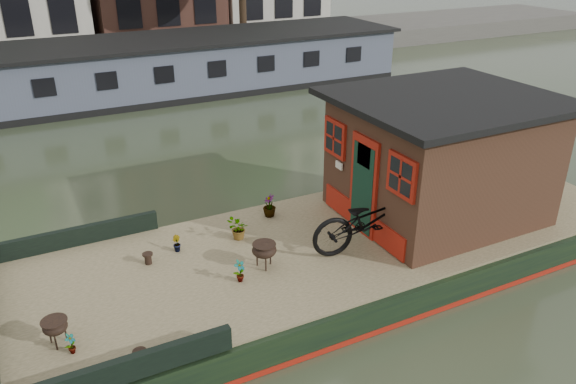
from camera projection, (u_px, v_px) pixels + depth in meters
name	position (u px, v px, depth m)	size (l,w,h in m)	color
ground	(341.00, 266.00, 10.79)	(120.00, 120.00, 0.00)	#2F3B25
houseboat_hull	(278.00, 271.00, 10.13)	(14.01, 4.02, 0.60)	black
houseboat_deck	(342.00, 237.00, 10.52)	(11.80, 3.80, 0.05)	tan
bow_bulwark	(53.00, 302.00, 8.36)	(3.00, 4.00, 0.35)	black
cabin	(440.00, 156.00, 10.89)	(4.00, 3.50, 2.42)	#341F14
bicycle	(371.00, 220.00, 9.88)	(0.77, 2.21, 1.16)	black
potted_plant_a	(240.00, 271.00, 9.08)	(0.21, 0.14, 0.39)	brown
potted_plant_b	(176.00, 243.00, 9.98)	(0.16, 0.13, 0.30)	brown
potted_plant_c	(238.00, 229.00, 10.33)	(0.38, 0.33, 0.43)	#994F2C
potted_plant_d	(269.00, 206.00, 11.17)	(0.26, 0.26, 0.46)	brown
potted_plant_e	(71.00, 344.00, 7.54)	(0.17, 0.11, 0.32)	#98342C
brazier_front	(56.00, 332.00, 7.69)	(0.38, 0.38, 0.41)	black
brazier_rear	(264.00, 255.00, 9.47)	(0.42, 0.42, 0.45)	black
bollard_port	(148.00, 259.00, 9.61)	(0.18, 0.18, 0.20)	black
bollard_stbd	(140.00, 357.00, 7.38)	(0.19, 0.19, 0.21)	black
far_houseboat	(151.00, 70.00, 21.69)	(20.40, 4.40, 2.11)	#464D5E
quay	(118.00, 53.00, 27.16)	(60.00, 6.00, 0.90)	#47443F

